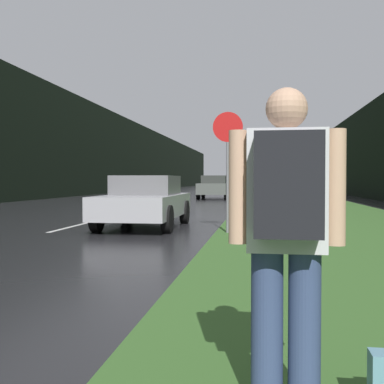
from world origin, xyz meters
name	(u,v)px	position (x,y,z in m)	size (l,w,h in m)	color
grass_verge	(285,195)	(6.87, 40.00, 0.01)	(6.00, 240.00, 0.02)	#386028
lane_stripe_c	(73,226)	(0.00, 13.51, 0.00)	(0.12, 3.00, 0.01)	silver
lane_stripe_d	(139,210)	(0.00, 20.51, 0.00)	(0.12, 3.00, 0.01)	silver
treeline_far_side	(117,155)	(-9.87, 50.00, 3.85)	(2.00, 140.00, 7.71)	black
treeline_near_side	(342,161)	(12.87, 50.00, 3.11)	(2.00, 140.00, 6.22)	black
stop_sign	(228,159)	(4.16, 12.40, 1.71)	(0.69, 0.07, 2.78)	slate
hitchhiker_with_backpack	(286,230)	(5.01, 3.88, 0.97)	(0.59, 0.41, 1.69)	navy
car_passing_near	(145,201)	(1.93, 13.60, 0.68)	(1.89, 4.14, 1.34)	#9E9EA3
car_passing_far	(214,187)	(1.93, 32.82, 0.78)	(1.95, 4.54, 1.52)	#4C514C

